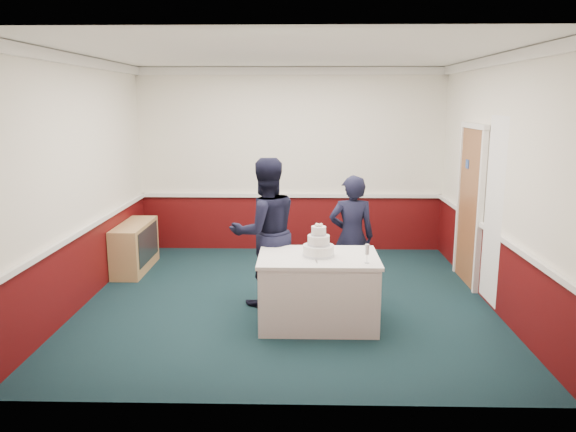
{
  "coord_description": "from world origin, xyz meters",
  "views": [
    {
      "loc": [
        0.18,
        -6.73,
        2.46
      ],
      "look_at": [
        0.02,
        -0.1,
        1.1
      ],
      "focal_mm": 35.0,
      "sensor_mm": 36.0,
      "label": 1
    }
  ],
  "objects_px": {
    "cake_table": "(318,289)",
    "cake_knife": "(316,260)",
    "wedding_cake": "(319,246)",
    "person_woman": "(352,237)",
    "sideboard": "(135,247)",
    "champagne_flute": "(367,251)",
    "person_man": "(265,232)"
  },
  "relations": [
    {
      "from": "cake_knife",
      "to": "person_man",
      "type": "distance_m",
      "value": 1.03
    },
    {
      "from": "cake_table",
      "to": "wedding_cake",
      "type": "distance_m",
      "value": 0.5
    },
    {
      "from": "sideboard",
      "to": "person_man",
      "type": "distance_m",
      "value": 2.49
    },
    {
      "from": "cake_knife",
      "to": "person_woman",
      "type": "height_order",
      "value": "person_woman"
    },
    {
      "from": "sideboard",
      "to": "person_woman",
      "type": "xyz_separation_m",
      "value": [
        3.09,
        -1.09,
        0.43
      ]
    },
    {
      "from": "wedding_cake",
      "to": "champagne_flute",
      "type": "bearing_deg",
      "value": -29.25
    },
    {
      "from": "wedding_cake",
      "to": "cake_knife",
      "type": "xyz_separation_m",
      "value": [
        -0.03,
        -0.2,
        -0.11
      ]
    },
    {
      "from": "cake_table",
      "to": "champagne_flute",
      "type": "xyz_separation_m",
      "value": [
        0.5,
        -0.28,
        0.53
      ]
    },
    {
      "from": "sideboard",
      "to": "wedding_cake",
      "type": "distance_m",
      "value": 3.35
    },
    {
      "from": "wedding_cake",
      "to": "champagne_flute",
      "type": "xyz_separation_m",
      "value": [
        0.5,
        -0.28,
        0.03
      ]
    },
    {
      "from": "wedding_cake",
      "to": "cake_knife",
      "type": "height_order",
      "value": "wedding_cake"
    },
    {
      "from": "cake_table",
      "to": "cake_knife",
      "type": "xyz_separation_m",
      "value": [
        -0.03,
        -0.2,
        0.39
      ]
    },
    {
      "from": "cake_knife",
      "to": "wedding_cake",
      "type": "bearing_deg",
      "value": 77.78
    },
    {
      "from": "sideboard",
      "to": "person_man",
      "type": "xyz_separation_m",
      "value": [
        2.02,
        -1.35,
        0.55
      ]
    },
    {
      "from": "sideboard",
      "to": "wedding_cake",
      "type": "bearing_deg",
      "value": -36.95
    },
    {
      "from": "cake_table",
      "to": "cake_knife",
      "type": "relative_size",
      "value": 6.0
    },
    {
      "from": "cake_knife",
      "to": "person_woman",
      "type": "xyz_separation_m",
      "value": [
        0.47,
        1.1,
        -0.01
      ]
    },
    {
      "from": "cake_table",
      "to": "wedding_cake",
      "type": "xyz_separation_m",
      "value": [
        0.0,
        0.0,
        0.5
      ]
    },
    {
      "from": "cake_table",
      "to": "champagne_flute",
      "type": "bearing_deg",
      "value": -29.25
    },
    {
      "from": "wedding_cake",
      "to": "person_man",
      "type": "xyz_separation_m",
      "value": [
        -0.63,
        0.64,
        0.0
      ]
    },
    {
      "from": "wedding_cake",
      "to": "person_woman",
      "type": "bearing_deg",
      "value": 63.78
    },
    {
      "from": "sideboard",
      "to": "cake_table",
      "type": "height_order",
      "value": "cake_table"
    },
    {
      "from": "sideboard",
      "to": "person_woman",
      "type": "height_order",
      "value": "person_woman"
    },
    {
      "from": "sideboard",
      "to": "cake_table",
      "type": "bearing_deg",
      "value": -36.95
    },
    {
      "from": "person_man",
      "to": "cake_table",
      "type": "bearing_deg",
      "value": 111.76
    },
    {
      "from": "wedding_cake",
      "to": "person_woman",
      "type": "distance_m",
      "value": 1.01
    },
    {
      "from": "sideboard",
      "to": "person_man",
      "type": "relative_size",
      "value": 0.66
    },
    {
      "from": "sideboard",
      "to": "person_man",
      "type": "height_order",
      "value": "person_man"
    },
    {
      "from": "champagne_flute",
      "to": "person_woman",
      "type": "bearing_deg",
      "value": 92.76
    },
    {
      "from": "cake_table",
      "to": "person_woman",
      "type": "xyz_separation_m",
      "value": [
        0.44,
        0.9,
        0.38
      ]
    },
    {
      "from": "sideboard",
      "to": "champagne_flute",
      "type": "xyz_separation_m",
      "value": [
        3.14,
        -2.27,
        0.58
      ]
    },
    {
      "from": "cake_knife",
      "to": "champagne_flute",
      "type": "distance_m",
      "value": 0.55
    }
  ]
}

